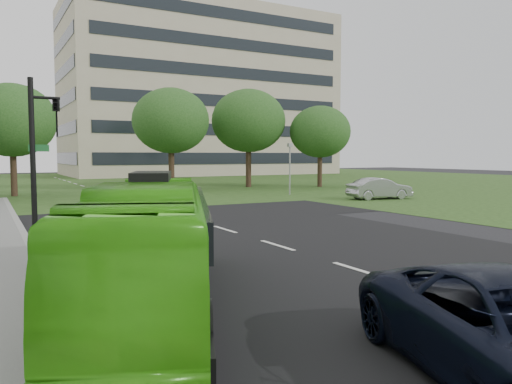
% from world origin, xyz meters
% --- Properties ---
extents(ground, '(160.00, 160.00, 0.00)m').
position_xyz_m(ground, '(0.00, 0.00, 0.00)').
color(ground, black).
rests_on(ground, ground).
extents(street_surfaces, '(120.00, 120.00, 0.15)m').
position_xyz_m(street_surfaces, '(-0.38, 22.75, 0.03)').
color(street_surfaces, black).
rests_on(street_surfaces, ground).
extents(office_building, '(40.10, 20.10, 25.00)m').
position_xyz_m(office_building, '(21.96, 61.96, 12.50)').
color(office_building, tan).
rests_on(office_building, ground).
extents(tree_park_b, '(6.12, 6.12, 8.02)m').
position_xyz_m(tree_park_b, '(-6.37, 27.84, 5.41)').
color(tree_park_b, black).
rests_on(tree_park_b, ground).
extents(tree_park_c, '(6.48, 6.48, 8.60)m').
position_xyz_m(tree_park_c, '(5.77, 28.87, 5.84)').
color(tree_park_c, black).
rests_on(tree_park_c, ground).
extents(tree_park_d, '(6.78, 6.78, 8.97)m').
position_xyz_m(tree_park_d, '(13.20, 28.90, 6.07)').
color(tree_park_d, black).
rests_on(tree_park_d, ground).
extents(tree_park_e, '(5.62, 5.62, 7.50)m').
position_xyz_m(tree_park_e, '(19.16, 26.02, 5.09)').
color(tree_park_e, black).
rests_on(tree_park_e, ground).
extents(bus, '(5.02, 8.82, 2.41)m').
position_xyz_m(bus, '(-5.50, -2.21, 1.21)').
color(bus, '#43B617').
rests_on(bus, ground).
extents(sedan, '(4.53, 2.21, 1.43)m').
position_xyz_m(sedan, '(14.94, 13.46, 0.71)').
color(sedan, '#98999D').
rests_on(sedan, ground).
extents(traffic_light, '(0.79, 0.24, 4.88)m').
position_xyz_m(traffic_light, '(-7.05, 2.00, 2.86)').
color(traffic_light, black).
rests_on(traffic_light, ground).
extents(camera_pole, '(0.35, 0.31, 3.82)m').
position_xyz_m(camera_pole, '(11.70, 19.52, 2.47)').
color(camera_pole, gray).
rests_on(camera_pole, ground).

